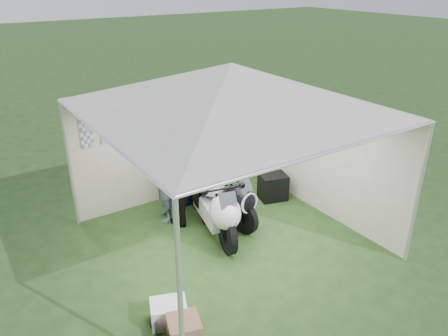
{
  "coord_description": "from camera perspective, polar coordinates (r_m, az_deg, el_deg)",
  "views": [
    {
      "loc": [
        -3.58,
        -5.2,
        4.18
      ],
      "look_at": [
        0.1,
        0.35,
        1.19
      ],
      "focal_mm": 35.0,
      "sensor_mm": 36.0,
      "label": 1
    }
  ],
  "objects": [
    {
      "name": "person_blue_jacket",
      "position": [
        7.86,
        -7.78,
        -1.31
      ],
      "size": [
        0.59,
        0.7,
        1.65
      ],
      "primitive_type": "imported",
      "rotation": [
        0.0,
        0.0,
        -1.94
      ],
      "color": "slate",
      "rests_on": "ground"
    },
    {
      "name": "crate_1",
      "position": [
        5.71,
        -5.22,
        -20.49
      ],
      "size": [
        0.49,
        0.49,
        0.35
      ],
      "primitive_type": "cube",
      "rotation": [
        0.0,
        0.0,
        -0.3
      ],
      "color": "#845F44",
      "rests_on": "ground"
    },
    {
      "name": "paddock_stand",
      "position": [
        8.71,
        -4.49,
        -3.48
      ],
      "size": [
        0.43,
        0.3,
        0.3
      ],
      "primitive_type": "cube",
      "rotation": [
        0.0,
        0.0,
        0.14
      ],
      "color": "#0A30B1",
      "rests_on": "ground"
    },
    {
      "name": "person_dark_jacket",
      "position": [
        7.67,
        -5.37,
        -0.69
      ],
      "size": [
        1.12,
        0.98,
        1.93
      ],
      "primitive_type": "imported",
      "rotation": [
        0.0,
        0.0,
        2.83
      ],
      "color": "black",
      "rests_on": "ground"
    },
    {
      "name": "motorcycle_white",
      "position": [
        7.48,
        -1.36,
        -4.35
      ],
      "size": [
        0.81,
        2.18,
        1.09
      ],
      "rotation": [
        0.0,
        0.0,
        -0.22
      ],
      "color": "black",
      "rests_on": "ground"
    },
    {
      "name": "canopy_tent",
      "position": [
        6.53,
        0.82,
        9.96
      ],
      "size": [
        5.66,
        5.66,
        3.0
      ],
      "color": "silver",
      "rests_on": "ground"
    },
    {
      "name": "crate_0",
      "position": [
        6.0,
        -7.23,
        -18.21
      ],
      "size": [
        0.56,
        0.5,
        0.31
      ],
      "primitive_type": "cube",
      "rotation": [
        0.0,
        0.0,
        -0.37
      ],
      "color": "silver",
      "rests_on": "ground"
    },
    {
      "name": "equipment_box",
      "position": [
        8.79,
        6.41,
        -2.45
      ],
      "size": [
        0.62,
        0.55,
        0.52
      ],
      "primitive_type": "cube",
      "rotation": [
        0.0,
        0.0,
        -0.29
      ],
      "color": "black",
      "rests_on": "ground"
    },
    {
      "name": "ground",
      "position": [
        7.57,
        0.85,
        -9.35
      ],
      "size": [
        80.0,
        80.0,
        0.0
      ],
      "primitive_type": "plane",
      "color": "#223D18",
      "rests_on": "ground"
    },
    {
      "name": "motorcycle_black",
      "position": [
        7.87,
        -0.42,
        -3.17
      ],
      "size": [
        0.64,
        2.05,
        1.01
      ],
      "rotation": [
        0.0,
        0.0,
        0.14
      ],
      "color": "black",
      "rests_on": "ground"
    },
    {
      "name": "crate_2",
      "position": [
        6.12,
        -7.75,
        -17.89
      ],
      "size": [
        0.35,
        0.33,
        0.21
      ],
      "primitive_type": "cube",
      "rotation": [
        0.0,
        0.0,
        0.38
      ],
      "color": "#B0B4B9",
      "rests_on": "ground"
    }
  ]
}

